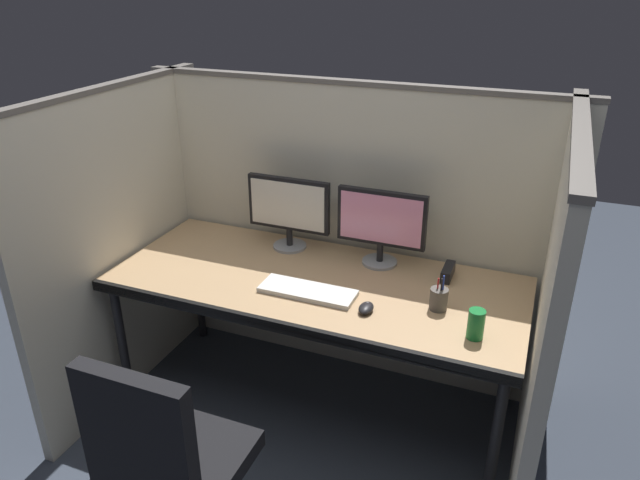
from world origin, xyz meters
The scene contains 12 objects.
ground_plane centered at (0.00, 0.00, 0.00)m, with size 8.00×8.00×0.00m, color #383F4C.
cubicle_partition_rear centered at (0.00, 0.74, 0.79)m, with size 2.21×0.06×1.57m.
cubicle_partition_left centered at (-0.99, 0.20, 0.79)m, with size 0.06×1.41×1.57m.
cubicle_partition_right centered at (0.99, 0.20, 0.79)m, with size 0.06×1.41×1.57m.
desk centered at (0.00, 0.29, 0.69)m, with size 1.90×0.80×0.74m.
monitor_left centered at (-0.26, 0.57, 0.96)m, with size 0.43×0.17×0.37m.
monitor_right centered at (0.22, 0.57, 0.96)m, with size 0.43×0.17×0.37m.
keyboard_main centered at (0.01, 0.17, 0.75)m, with size 0.43×0.15×0.02m, color silver.
computer_mouse centered at (0.30, 0.12, 0.76)m, with size 0.06×0.10×0.04m.
red_stapler centered at (0.56, 0.55, 0.77)m, with size 0.04×0.15×0.06m, color black.
soda_can centered at (0.75, 0.10, 0.80)m, with size 0.07×0.07×0.12m, color #197233.
pen_cup centered at (0.57, 0.25, 0.79)m, with size 0.08×0.08×0.16m.
Camera 1 is at (0.91, -1.91, 2.05)m, focal length 33.10 mm.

